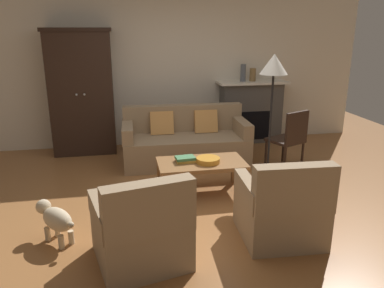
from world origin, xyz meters
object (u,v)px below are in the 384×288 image
(armchair_near_left, at_px, (142,231))
(side_chair_wooden, at_px, (290,136))
(mantel_vase_bronze, at_px, (253,75))
(mantel_vase_slate, at_px, (243,73))
(fruit_bowl, at_px, (208,160))
(coffee_table, at_px, (201,166))
(couch, at_px, (185,142))
(armchair_near_right, at_px, (282,210))
(fireplace, at_px, (251,111))
(book_stack, at_px, (186,159))
(dog, at_px, (56,219))
(armoire, at_px, (82,92))
(floor_lamp, at_px, (274,72))

(armchair_near_left, height_order, side_chair_wooden, side_chair_wooden)
(mantel_vase_bronze, xyz_separation_m, side_chair_wooden, (0.08, -1.50, -0.72))
(mantel_vase_slate, bearing_deg, fruit_bowl, -117.73)
(coffee_table, relative_size, mantel_vase_slate, 3.65)
(couch, relative_size, armchair_near_right, 2.21)
(mantel_vase_slate, bearing_deg, couch, -143.27)
(fruit_bowl, bearing_deg, fireplace, 58.82)
(fruit_bowl, height_order, book_stack, book_stack)
(couch, distance_m, mantel_vase_slate, 1.77)
(mantel_vase_slate, bearing_deg, armchair_near_right, -101.00)
(mantel_vase_bronze, height_order, dog, mantel_vase_bronze)
(armoire, bearing_deg, armchair_near_right, -56.84)
(armchair_near_right, height_order, dog, armchair_near_right)
(book_stack, relative_size, armchair_near_right, 0.29)
(coffee_table, height_order, mantel_vase_slate, mantel_vase_slate)
(floor_lamp, bearing_deg, armoire, 145.77)
(mantel_vase_slate, distance_m, dog, 4.22)
(fireplace, bearing_deg, dog, -135.57)
(coffee_table, bearing_deg, mantel_vase_bronze, 56.54)
(fruit_bowl, bearing_deg, armoire, 128.65)
(fruit_bowl, bearing_deg, side_chair_wooden, 24.36)
(armoire, xyz_separation_m, couch, (1.58, -0.83, -0.71))
(floor_lamp, bearing_deg, mantel_vase_slate, 84.01)
(couch, relative_size, mantel_vase_bronze, 8.52)
(fireplace, bearing_deg, coffee_table, -123.23)
(mantel_vase_bronze, bearing_deg, book_stack, -127.56)
(armoire, height_order, armchair_near_left, armoire)
(coffee_table, height_order, armchair_near_right, armchair_near_right)
(side_chair_wooden, xyz_separation_m, dog, (-3.10, -1.44, -0.27))
(coffee_table, height_order, floor_lamp, floor_lamp)
(armoire, bearing_deg, dog, -91.47)
(side_chair_wooden, bearing_deg, mantel_vase_slate, 99.82)
(couch, relative_size, mantel_vase_slate, 6.46)
(fruit_bowl, relative_size, book_stack, 1.17)
(armoire, distance_m, book_stack, 2.48)
(mantel_vase_slate, height_order, armchair_near_right, mantel_vase_slate)
(floor_lamp, bearing_deg, fireplace, 78.57)
(armchair_near_left, distance_m, dog, 0.97)
(book_stack, relative_size, armchair_near_left, 0.28)
(armchair_near_left, bearing_deg, armoire, 102.24)
(armoire, distance_m, armchair_near_right, 3.95)
(fruit_bowl, distance_m, mantel_vase_bronze, 2.61)
(coffee_table, distance_m, armchair_near_right, 1.35)
(coffee_table, height_order, mantel_vase_bronze, mantel_vase_bronze)
(couch, xyz_separation_m, armchair_near_right, (0.55, -2.42, -0.00))
(mantel_vase_slate, bearing_deg, side_chair_wooden, -80.18)
(dog, bearing_deg, armoire, 88.53)
(fruit_bowl, xyz_separation_m, book_stack, (-0.27, 0.08, 0.00))
(armoire, relative_size, mantel_vase_slate, 6.77)
(armoire, xyz_separation_m, coffee_table, (1.58, -2.02, -0.66))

